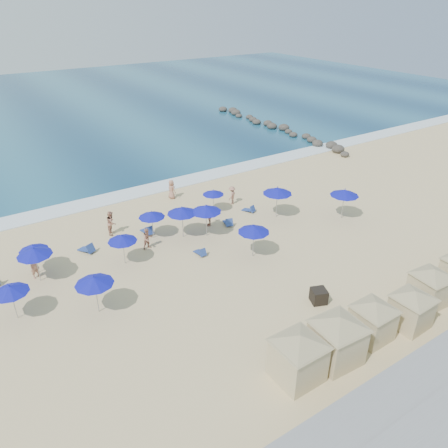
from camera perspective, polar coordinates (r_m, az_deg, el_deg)
The scene contains 34 objects.
ground at distance 29.35m, azimuth 1.47°, elevation -5.91°, with size 160.00×160.00×0.00m, color #D6BC87.
ocean at distance 77.98m, azimuth -22.93°, elevation 13.65°, with size 160.00×80.00×0.06m, color navy.
surf_line at distance 41.46m, azimuth -10.85°, elevation 4.21°, with size 160.00×2.50×0.08m, color white.
seawall at distance 21.99m, azimuth 23.38°, elevation -20.50°, with size 160.00×6.10×1.22m.
rock_jetty at distance 60.95m, azimuth 6.83°, elevation 12.46°, with size 2.56×26.66×0.96m.
trash_bin at distance 26.83m, azimuth 12.27°, elevation -9.16°, with size 0.87×0.87×0.87m, color black.
cabana_0 at distance 21.34m, azimuth 9.70°, elevation -16.06°, with size 4.54×4.54×2.85m.
cabana_1 at distance 22.56m, azimuth 14.64°, elevation -13.64°, with size 4.68×4.68×2.94m.
cabana_2 at distance 24.51m, azimuth 18.95°, elevation -11.21°, with size 4.08×4.08×2.56m.
cabana_3 at distance 26.05m, azimuth 23.38°, elevation -9.57°, with size 4.04×4.04×2.54m.
cabana_4 at distance 28.28m, azimuth 25.45°, elevation -6.83°, with size 4.12×4.12×2.59m.
umbrella_0 at distance 29.53m, azimuth -23.56°, elevation -3.36°, with size 2.18×2.18×2.48m.
umbrella_1 at distance 26.81m, azimuth -26.18°, elevation -7.66°, with size 2.03×2.03×2.30m.
umbrella_2 at distance 30.60m, azimuth -23.64°, elevation -2.88°, with size 1.89×1.89×2.15m.
umbrella_3 at distance 25.53m, azimuth -16.62°, elevation -7.09°, with size 2.21×2.21×2.51m.
umbrella_4 at distance 32.53m, azimuth -9.44°, elevation 1.23°, with size 1.97×1.97×2.24m.
umbrella_5 at distance 29.71m, azimuth -13.15°, elevation -1.84°, with size 1.98×1.98×2.25m.
umbrella_6 at distance 29.71m, azimuth 3.90°, elevation -0.64°, with size 2.20×2.20×2.50m.
umbrella_7 at distance 32.21m, azimuth -5.50°, elevation 1.76°, with size 2.25×2.25×2.56m.
umbrella_8 at distance 32.26m, azimuth -2.35°, elevation 2.01°, with size 2.29×2.29×2.61m.
umbrella_9 at distance 36.22m, azimuth -1.42°, elevation 4.17°, with size 1.79×1.79×2.04m.
umbrella_10 at distance 35.35m, azimuth 7.00°, elevation 4.35°, with size 2.38×2.38×2.70m.
umbrella_11 at distance 36.20m, azimuth 15.48°, elevation 3.98°, with size 2.31×2.31×2.62m.
beach_chair_1 at distance 32.54m, azimuth -17.40°, elevation -3.13°, with size 1.09×1.47×0.74m.
beach_chair_2 at distance 33.90m, azimuth -9.94°, elevation -0.88°, with size 0.64×1.36×0.74m.
beach_chair_3 at distance 30.79m, azimuth -3.07°, elevation -3.71°, with size 0.51×1.13×0.62m.
beach_chair_4 at distance 34.66m, azimuth 0.56°, elevation 0.23°, with size 0.96×1.40×0.71m.
beach_chair_5 at distance 36.87m, azimuth 3.38°, elevation 1.91°, with size 0.87×1.26×0.64m.
beachgoer_0 at distance 30.60m, azimuth -23.52°, elevation -4.99°, with size 0.65×0.43×1.78m, color #AC745F.
beachgoer_1 at distance 34.20m, azimuth -14.48°, elevation 0.17°, with size 0.91×0.71×1.87m, color #AC745F.
beachgoer_2 at distance 34.36m, azimuth -1.94°, elevation 1.01°, with size 0.95×0.39×1.62m, color #AC745F.
beachgoer_3 at distance 38.06m, azimuth 1.05°, elevation 3.79°, with size 1.04×0.60×1.61m, color #AC745F.
beachgoer_4 at distance 39.35m, azimuth -6.87°, elevation 4.52°, with size 0.85×0.55×1.74m, color #AC745F.
beachgoer_5 at distance 31.70m, azimuth -9.93°, elevation -1.89°, with size 0.78×0.61×1.61m, color #AC745F.
Camera 1 is at (-14.06, -19.97, 16.28)m, focal length 35.00 mm.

